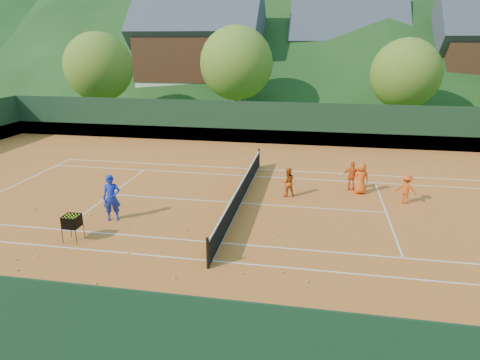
% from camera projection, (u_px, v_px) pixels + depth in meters
% --- Properties ---
extents(ground, '(400.00, 400.00, 0.00)m').
position_uv_depth(ground, '(241.00, 203.00, 19.57)').
color(ground, '#2E551A').
rests_on(ground, ground).
extents(clay_court, '(40.00, 24.00, 0.02)m').
position_uv_depth(clay_court, '(241.00, 203.00, 19.57)').
color(clay_court, '#C45B1F').
rests_on(clay_court, ground).
extents(coach, '(0.82, 0.67, 1.93)m').
position_uv_depth(coach, '(112.00, 198.00, 17.44)').
color(coach, '#192BA3').
rests_on(coach, clay_court).
extents(student_a, '(0.82, 0.72, 1.41)m').
position_uv_depth(student_a, '(288.00, 182.00, 20.22)').
color(student_a, '#D15312').
rests_on(student_a, clay_court).
extents(student_b, '(0.89, 0.45, 1.46)m').
position_uv_depth(student_b, '(352.00, 176.00, 21.02)').
color(student_b, '#F65B15').
rests_on(student_b, clay_court).
extents(student_c, '(0.85, 0.66, 1.54)m').
position_uv_depth(student_c, '(361.00, 178.00, 20.56)').
color(student_c, '#F35615').
rests_on(student_c, clay_court).
extents(student_d, '(1.00, 0.75, 1.38)m').
position_uv_depth(student_d, '(406.00, 189.00, 19.34)').
color(student_d, '#F15115').
rests_on(student_d, clay_court).
extents(tennis_ball_0, '(0.07, 0.07, 0.07)m').
position_uv_depth(tennis_ball_0, '(36.00, 209.00, 18.83)').
color(tennis_ball_0, yellow).
rests_on(tennis_ball_0, clay_court).
extents(tennis_ball_1, '(0.07, 0.07, 0.07)m').
position_uv_depth(tennis_ball_1, '(273.00, 238.00, 16.04)').
color(tennis_ball_1, yellow).
rests_on(tennis_ball_1, clay_court).
extents(tennis_ball_3, '(0.07, 0.07, 0.07)m').
position_uv_depth(tennis_ball_3, '(384.00, 262.00, 14.32)').
color(tennis_ball_3, yellow).
rests_on(tennis_ball_3, clay_court).
extents(tennis_ball_4, '(0.07, 0.07, 0.07)m').
position_uv_depth(tennis_ball_4, '(187.00, 230.00, 16.71)').
color(tennis_ball_4, yellow).
rests_on(tennis_ball_4, clay_court).
extents(tennis_ball_5, '(0.07, 0.07, 0.07)m').
position_uv_depth(tennis_ball_5, '(46.00, 196.00, 20.31)').
color(tennis_ball_5, yellow).
rests_on(tennis_ball_5, clay_court).
extents(tennis_ball_6, '(0.07, 0.07, 0.07)m').
position_uv_depth(tennis_ball_6, '(161.00, 212.00, 18.42)').
color(tennis_ball_6, yellow).
rests_on(tennis_ball_6, clay_court).
extents(tennis_ball_7, '(0.07, 0.07, 0.07)m').
position_uv_depth(tennis_ball_7, '(307.00, 282.00, 13.13)').
color(tennis_ball_7, yellow).
rests_on(tennis_ball_7, clay_court).
extents(tennis_ball_8, '(0.07, 0.07, 0.07)m').
position_uv_depth(tennis_ball_8, '(283.00, 272.00, 13.68)').
color(tennis_ball_8, yellow).
rests_on(tennis_ball_8, clay_court).
extents(tennis_ball_9, '(0.07, 0.07, 0.07)m').
position_uv_depth(tennis_ball_9, '(18.00, 270.00, 13.81)').
color(tennis_ball_9, yellow).
rests_on(tennis_ball_9, clay_court).
extents(tennis_ball_11, '(0.07, 0.07, 0.07)m').
position_uv_depth(tennis_ball_11, '(359.00, 235.00, 16.26)').
color(tennis_ball_11, yellow).
rests_on(tennis_ball_11, clay_court).
extents(tennis_ball_12, '(0.07, 0.07, 0.07)m').
position_uv_depth(tennis_ball_12, '(91.00, 215.00, 18.14)').
color(tennis_ball_12, yellow).
rests_on(tennis_ball_12, clay_court).
extents(tennis_ball_13, '(0.07, 0.07, 0.07)m').
position_uv_depth(tennis_ball_13, '(129.00, 253.00, 14.89)').
color(tennis_ball_13, yellow).
rests_on(tennis_ball_13, clay_court).
extents(tennis_ball_14, '(0.07, 0.07, 0.07)m').
position_uv_depth(tennis_ball_14, '(129.00, 229.00, 16.83)').
color(tennis_ball_14, yellow).
rests_on(tennis_ball_14, clay_court).
extents(tennis_ball_15, '(0.07, 0.07, 0.07)m').
position_uv_depth(tennis_ball_15, '(16.00, 259.00, 14.48)').
color(tennis_ball_15, yellow).
rests_on(tennis_ball_15, clay_court).
extents(tennis_ball_16, '(0.07, 0.07, 0.07)m').
position_uv_depth(tennis_ball_16, '(96.00, 283.00, 13.03)').
color(tennis_ball_16, yellow).
rests_on(tennis_ball_16, clay_court).
extents(tennis_ball_17, '(0.07, 0.07, 0.07)m').
position_uv_depth(tennis_ball_17, '(11.00, 287.00, 12.87)').
color(tennis_ball_17, yellow).
rests_on(tennis_ball_17, clay_court).
extents(tennis_ball_18, '(0.07, 0.07, 0.07)m').
position_uv_depth(tennis_ball_18, '(96.00, 203.00, 19.43)').
color(tennis_ball_18, yellow).
rests_on(tennis_ball_18, clay_court).
extents(tennis_ball_19, '(0.07, 0.07, 0.07)m').
position_uv_depth(tennis_ball_19, '(38.00, 255.00, 14.73)').
color(tennis_ball_19, yellow).
rests_on(tennis_ball_19, clay_court).
extents(tennis_ball_20, '(0.07, 0.07, 0.07)m').
position_uv_depth(tennis_ball_20, '(43.00, 293.00, 12.54)').
color(tennis_ball_20, yellow).
rests_on(tennis_ball_20, clay_court).
extents(tennis_ball_21, '(0.07, 0.07, 0.07)m').
position_uv_depth(tennis_ball_21, '(41.00, 205.00, 19.24)').
color(tennis_ball_21, yellow).
rests_on(tennis_ball_21, clay_court).
extents(tennis_ball_22, '(0.07, 0.07, 0.07)m').
position_uv_depth(tennis_ball_22, '(175.00, 277.00, 13.37)').
color(tennis_ball_22, yellow).
rests_on(tennis_ball_22, clay_court).
extents(tennis_ball_23, '(0.07, 0.07, 0.07)m').
position_uv_depth(tennis_ball_23, '(243.00, 273.00, 13.63)').
color(tennis_ball_23, yellow).
rests_on(tennis_ball_23, clay_court).
extents(court_lines, '(23.83, 11.03, 0.00)m').
position_uv_depth(court_lines, '(241.00, 203.00, 19.56)').
color(court_lines, white).
rests_on(court_lines, clay_court).
extents(tennis_net, '(0.10, 12.07, 1.10)m').
position_uv_depth(tennis_net, '(241.00, 193.00, 19.41)').
color(tennis_net, black).
rests_on(tennis_net, clay_court).
extents(perimeter_fence, '(40.40, 24.24, 3.00)m').
position_uv_depth(perimeter_fence, '(241.00, 177.00, 19.17)').
color(perimeter_fence, black).
rests_on(perimeter_fence, clay_court).
extents(ball_hopper, '(0.57, 0.57, 1.00)m').
position_uv_depth(ball_hopper, '(72.00, 222.00, 15.69)').
color(ball_hopper, black).
rests_on(ball_hopper, clay_court).
extents(chalet_left, '(13.80, 9.93, 12.92)m').
position_uv_depth(chalet_left, '(200.00, 54.00, 47.56)').
color(chalet_left, beige).
rests_on(chalet_left, ground).
extents(chalet_mid, '(12.65, 8.82, 11.45)m').
position_uv_depth(chalet_mid, '(345.00, 60.00, 48.77)').
color(chalet_mid, beige).
rests_on(chalet_mid, ground).
extents(tree_a, '(6.00, 6.00, 7.88)m').
position_uv_depth(tree_a, '(98.00, 67.00, 37.60)').
color(tree_a, '#3E2A19').
rests_on(tree_a, ground).
extents(tree_b, '(6.40, 6.40, 8.40)m').
position_uv_depth(tree_b, '(236.00, 63.00, 37.33)').
color(tree_b, '#422B1A').
rests_on(tree_b, ground).
extents(tree_c, '(5.60, 5.60, 7.35)m').
position_uv_depth(tree_c, '(406.00, 74.00, 34.21)').
color(tree_c, '#43291A').
rests_on(tree_c, ground).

